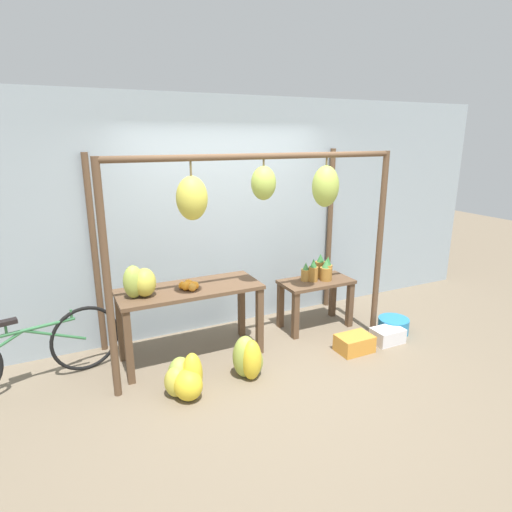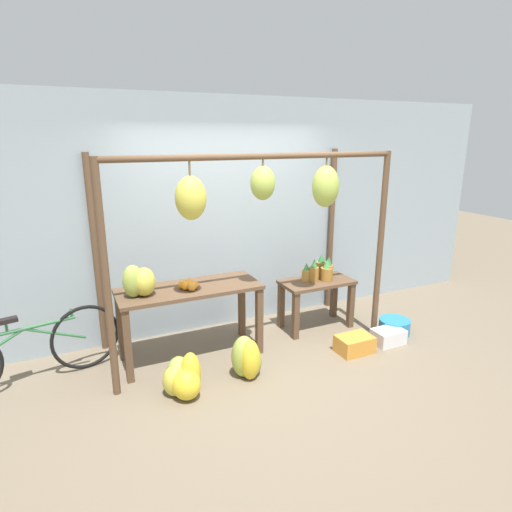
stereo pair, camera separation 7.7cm
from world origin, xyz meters
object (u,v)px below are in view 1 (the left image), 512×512
object	(u,v)px
banana_pile_ground_right	(248,359)
pineapple_cluster	(320,270)
fruit_crate_white	(354,343)
parked_bicycle	(27,353)
blue_bucket	(393,326)
fruit_crate_purple	(388,335)
orange_pile	(188,285)
banana_pile_ground_left	(185,379)
banana_pile_on_table	(140,282)

from	to	relation	value
banana_pile_ground_right	pineapple_cluster	bearing A→B (deg)	28.57
fruit_crate_white	parked_bicycle	world-z (taller)	parked_bicycle
parked_bicycle	blue_bucket	bearing A→B (deg)	-8.73
parked_bicycle	fruit_crate_purple	distance (m)	3.84
fruit_crate_white	orange_pile	bearing A→B (deg)	159.62
fruit_crate_white	blue_bucket	bearing A→B (deg)	13.22
pineapple_cluster	fruit_crate_purple	size ratio (longest dim) A/B	1.06
orange_pile	banana_pile_ground_left	xyz separation A→B (m)	(-0.26, -0.63, -0.68)
fruit_crate_purple	pineapple_cluster	bearing A→B (deg)	122.13
orange_pile	banana_pile_ground_left	size ratio (longest dim) A/B	0.40
fruit_crate_white	parked_bicycle	size ratio (longest dim) A/B	0.23
banana_pile_on_table	blue_bucket	world-z (taller)	banana_pile_on_table
banana_pile_ground_left	fruit_crate_white	size ratio (longest dim) A/B	1.30
orange_pile	parked_bicycle	world-z (taller)	orange_pile
banana_pile_on_table	parked_bicycle	bearing A→B (deg)	171.87
orange_pile	banana_pile_on_table	bearing A→B (deg)	-179.99
banana_pile_ground_right	parked_bicycle	xyz separation A→B (m)	(-1.97, 0.74, 0.17)
fruit_crate_white	blue_bucket	xyz separation A→B (m)	(0.73, 0.17, -0.00)
orange_pile	blue_bucket	distance (m)	2.59
banana_pile_on_table	fruit_crate_white	distance (m)	2.44
banana_pile_on_table	banana_pile_ground_right	size ratio (longest dim) A/B	0.85
banana_pile_ground_left	banana_pile_ground_right	bearing A→B (deg)	3.31
banana_pile_ground_left	fruit_crate_white	xyz separation A→B (m)	(1.96, -0.01, -0.07)
pineapple_cluster	banana_pile_ground_left	distance (m)	2.19
banana_pile_on_table	banana_pile_ground_left	bearing A→B (deg)	-69.84
banana_pile_ground_left	blue_bucket	xyz separation A→B (m)	(2.69, 0.17, -0.08)
banana_pile_on_table	orange_pile	distance (m)	0.50
banana_pile_on_table	orange_pile	size ratio (longest dim) A/B	1.81
banana_pile_on_table	banana_pile_ground_left	distance (m)	1.03
banana_pile_on_table	fruit_crate_white	world-z (taller)	banana_pile_on_table
orange_pile	pineapple_cluster	bearing A→B (deg)	4.20
banana_pile_ground_right	parked_bicycle	distance (m)	2.11
pineapple_cluster	fruit_crate_white	size ratio (longest dim) A/B	0.96
fruit_crate_white	parked_bicycle	bearing A→B (deg)	166.47
banana_pile_ground_left	fruit_crate_purple	bearing A→B (deg)	-0.00
pineapple_cluster	blue_bucket	xyz separation A→B (m)	(0.71, -0.59, -0.65)
orange_pile	parked_bicycle	xyz separation A→B (m)	(-1.56, 0.15, -0.48)
banana_pile_on_table	banana_pile_ground_left	size ratio (longest dim) A/B	0.73
orange_pile	fruit_crate_white	size ratio (longest dim) A/B	0.52
blue_bucket	parked_bicycle	world-z (taller)	parked_bicycle
orange_pile	fruit_crate_purple	xyz separation A→B (m)	(2.19, -0.63, -0.76)
pineapple_cluster	blue_bucket	size ratio (longest dim) A/B	1.02
banana_pile_ground_right	blue_bucket	world-z (taller)	banana_pile_ground_right
banana_pile_ground_right	parked_bicycle	bearing A→B (deg)	159.37
orange_pile	banana_pile_ground_right	bearing A→B (deg)	-55.26
banana_pile_ground_left	blue_bucket	distance (m)	2.70
fruit_crate_white	fruit_crate_purple	distance (m)	0.49
parked_bicycle	banana_pile_ground_left	bearing A→B (deg)	-30.95
fruit_crate_white	blue_bucket	distance (m)	0.75
banana_pile_ground_right	fruit_crate_white	world-z (taller)	banana_pile_ground_right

